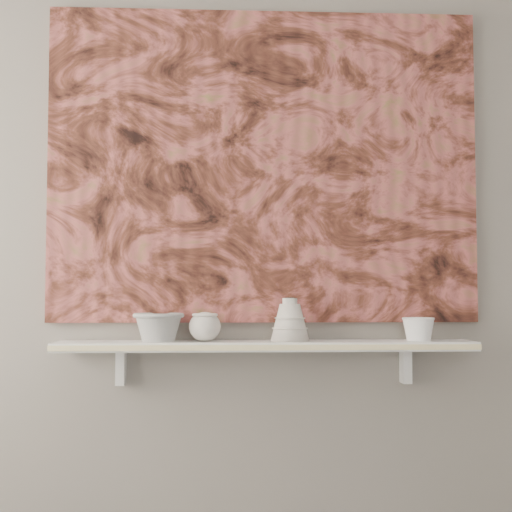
{
  "coord_description": "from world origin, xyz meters",
  "views": [
    {
      "loc": [
        -0.15,
        -0.89,
        1.08
      ],
      "look_at": [
        -0.03,
        1.49,
        1.21
      ],
      "focal_mm": 50.0,
      "sensor_mm": 36.0,
      "label": 1
    }
  ],
  "objects": [
    {
      "name": "wall_back",
      "position": [
        0.0,
        1.6,
        1.35
      ],
      "size": [
        3.6,
        0.0,
        3.6
      ],
      "primitive_type": "plane",
      "rotation": [
        1.57,
        0.0,
        0.0
      ],
      "color": "gray",
      "rests_on": "floor"
    },
    {
      "name": "bracket_right",
      "position": [
        0.49,
        1.57,
        0.84
      ],
      "size": [
        0.03,
        0.06,
        0.12
      ],
      "primitive_type": "cube",
      "color": "silver",
      "rests_on": "wall_back"
    },
    {
      "name": "cup_cream",
      "position": [
        -0.2,
        1.51,
        0.98
      ],
      "size": [
        0.12,
        0.12,
        0.1
      ],
      "primitive_type": null,
      "rotation": [
        0.0,
        0.0,
        0.11
      ],
      "color": "beige",
      "rests_on": "shelf"
    },
    {
      "name": "bowl_grey",
      "position": [
        -0.36,
        1.51,
        0.98
      ],
      "size": [
        0.22,
        0.22,
        0.1
      ],
      "primitive_type": null,
      "rotation": [
        0.0,
        0.0,
        0.35
      ],
      "color": "gray",
      "rests_on": "shelf"
    },
    {
      "name": "painting",
      "position": [
        0.0,
        1.59,
        1.54
      ],
      "size": [
        1.5,
        0.02,
        1.1
      ],
      "primitive_type": "cube",
      "color": "brown",
      "rests_on": "wall_back"
    },
    {
      "name": "bell_vessel",
      "position": [
        0.08,
        1.51,
        1.0
      ],
      "size": [
        0.14,
        0.14,
        0.15
      ],
      "primitive_type": null,
      "rotation": [
        0.0,
        0.0,
        0.04
      ],
      "color": "silver",
      "rests_on": "shelf"
    },
    {
      "name": "shelf",
      "position": [
        0.0,
        1.51,
        0.92
      ],
      "size": [
        1.4,
        0.18,
        0.03
      ],
      "primitive_type": "cube",
      "color": "silver",
      "rests_on": "wall_back"
    },
    {
      "name": "bowl_white",
      "position": [
        0.52,
        1.51,
        0.97
      ],
      "size": [
        0.12,
        0.12,
        0.08
      ],
      "primitive_type": null,
      "rotation": [
        0.0,
        0.0,
        -0.11
      ],
      "color": "white",
      "rests_on": "shelf"
    },
    {
      "name": "shelf_stripe",
      "position": [
        0.0,
        1.41,
        0.92
      ],
      "size": [
        1.4,
        0.01,
        0.02
      ],
      "primitive_type": "cube",
      "color": "beige",
      "rests_on": "shelf"
    },
    {
      "name": "bracket_left",
      "position": [
        -0.49,
        1.57,
        0.84
      ],
      "size": [
        0.03,
        0.06,
        0.12
      ],
      "primitive_type": "cube",
      "color": "silver",
      "rests_on": "wall_back"
    },
    {
      "name": "house_motif",
      "position": [
        0.45,
        1.57,
        1.23
      ],
      "size": [
        0.09,
        0.0,
        0.08
      ],
      "primitive_type": "cube",
      "color": "black",
      "rests_on": "painting"
    }
  ]
}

